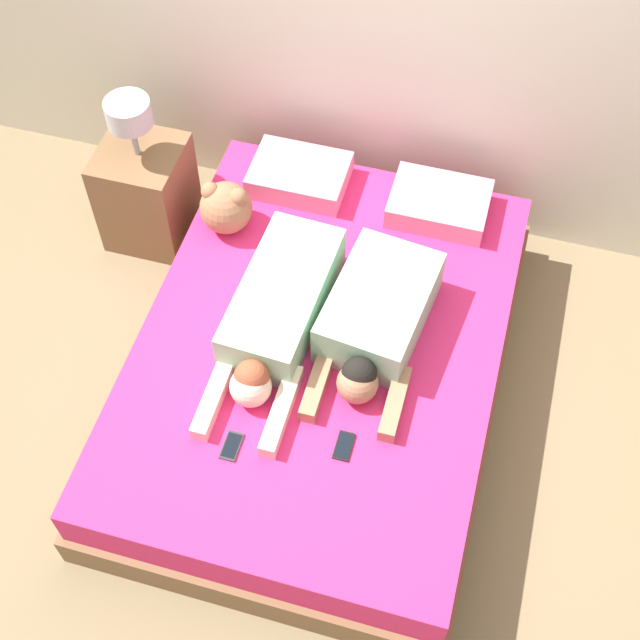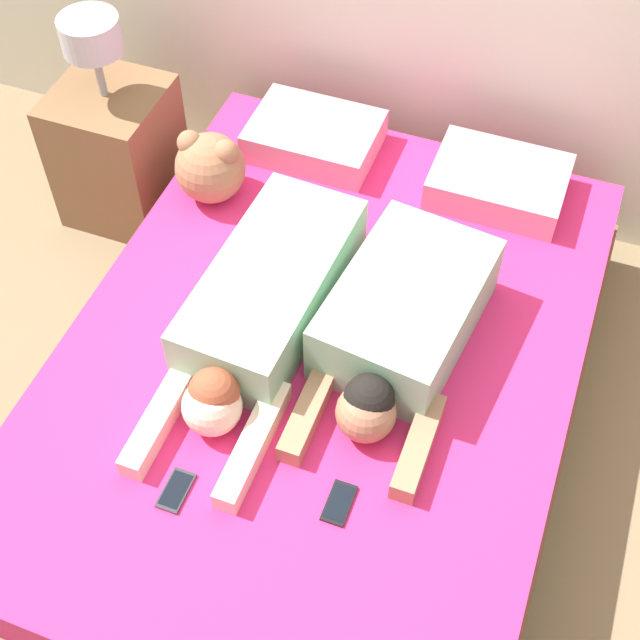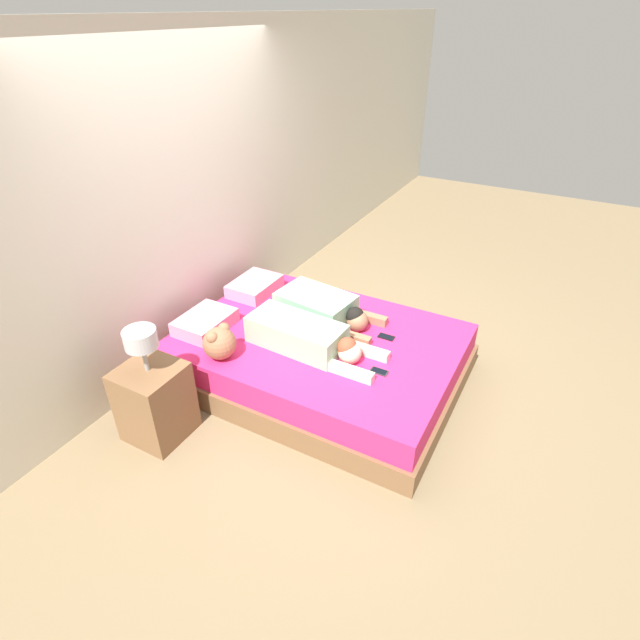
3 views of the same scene
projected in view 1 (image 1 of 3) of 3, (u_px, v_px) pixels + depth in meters
ground_plane at (320, 388)px, 4.21m from camera, size 12.00×12.00×0.00m
bed at (320, 365)px, 4.05m from camera, size 1.61×2.20×0.41m
pillow_head_left at (299, 175)px, 4.36m from camera, size 0.46×0.34×0.12m
pillow_head_right at (439, 204)px, 4.26m from camera, size 0.46×0.34×0.12m
person_left at (277, 314)px, 3.83m from camera, size 0.38×1.09×0.22m
person_right at (376, 320)px, 3.81m from camera, size 0.46×0.89×0.22m
cell_phone_left at (232, 446)px, 3.58m from camera, size 0.07×0.13×0.01m
cell_phone_right at (344, 446)px, 3.58m from camera, size 0.07×0.13×0.01m
plush_toy at (226, 207)px, 4.15m from camera, size 0.25×0.25×0.26m
nightstand at (146, 189)px, 4.52m from camera, size 0.41×0.41×0.89m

